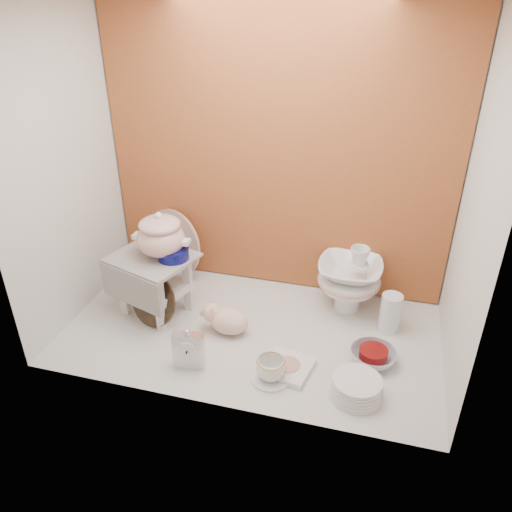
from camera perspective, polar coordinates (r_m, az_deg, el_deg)
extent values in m
plane|color=silver|center=(2.53, -0.56, -8.45)|extent=(1.80, 1.80, 0.00)
cube|color=#A24E28|center=(2.61, 2.39, 11.44)|extent=(1.80, 0.06, 1.50)
cube|color=silver|center=(2.54, -20.86, 8.99)|extent=(0.06, 1.00, 1.50)
cube|color=silver|center=(2.11, 23.60, 4.44)|extent=(0.06, 1.00, 1.50)
cylinder|color=#0B0B52|center=(2.51, -9.22, 0.31)|extent=(0.20, 0.20, 0.06)
imported|color=silver|center=(2.87, -9.88, -0.87)|extent=(0.28, 0.28, 0.26)
cube|color=silver|center=(2.30, -7.54, -10.21)|extent=(0.14, 0.07, 0.20)
ellipsoid|color=beige|center=(2.49, -3.01, -7.25)|extent=(0.29, 0.25, 0.14)
cylinder|color=white|center=(2.28, 1.65, -13.47)|extent=(0.20, 0.20, 0.01)
imported|color=white|center=(2.24, 1.67, -12.42)|extent=(0.16, 0.16, 0.10)
cube|color=white|center=(2.32, 3.56, -12.28)|extent=(0.24, 0.24, 0.03)
cylinder|color=white|center=(2.22, 11.17, -14.20)|extent=(0.30, 0.30, 0.09)
imported|color=silver|center=(2.40, 12.92, -10.86)|extent=(0.26, 0.26, 0.06)
cylinder|color=silver|center=(2.57, 14.75, -6.17)|extent=(0.11, 0.11, 0.20)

